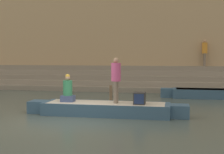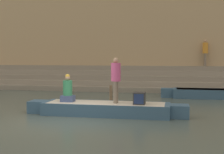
{
  "view_description": "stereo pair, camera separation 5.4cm",
  "coord_description": "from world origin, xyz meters",
  "px_view_note": "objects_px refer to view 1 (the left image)",
  "views": [
    {
      "loc": [
        3.5,
        -9.93,
        2.22
      ],
      "look_at": [
        1.04,
        2.74,
        1.37
      ],
      "focal_mm": 50.0,
      "sensor_mm": 36.0,
      "label": 1
    },
    {
      "loc": [
        3.55,
        -9.92,
        2.22
      ],
      "look_at": [
        1.04,
        2.74,
        1.37
      ],
      "focal_mm": 50.0,
      "sensor_mm": 36.0,
      "label": 2
    }
  ],
  "objects_px": {
    "tv_set": "(140,98)",
    "rowboat_main": "(106,108)",
    "person_standing": "(116,77)",
    "person_on_steps": "(205,51)",
    "person_rowing": "(68,91)",
    "moored_boat_shore": "(217,93)",
    "mooring_post": "(111,96)"
  },
  "relations": [
    {
      "from": "tv_set",
      "to": "rowboat_main",
      "type": "bearing_deg",
      "value": 170.49
    },
    {
      "from": "person_standing",
      "to": "person_on_steps",
      "type": "distance_m",
      "value": 11.1
    },
    {
      "from": "person_rowing",
      "to": "tv_set",
      "type": "height_order",
      "value": "person_rowing"
    },
    {
      "from": "person_standing",
      "to": "rowboat_main",
      "type": "bearing_deg",
      "value": -169.36
    },
    {
      "from": "person_on_steps",
      "to": "moored_boat_shore",
      "type": "bearing_deg",
      "value": -15.79
    },
    {
      "from": "rowboat_main",
      "to": "mooring_post",
      "type": "distance_m",
      "value": 1.98
    },
    {
      "from": "rowboat_main",
      "to": "tv_set",
      "type": "xyz_separation_m",
      "value": [
        1.29,
        -0.11,
        0.44
      ]
    },
    {
      "from": "person_rowing",
      "to": "mooring_post",
      "type": "height_order",
      "value": "person_rowing"
    },
    {
      "from": "person_rowing",
      "to": "tv_set",
      "type": "distance_m",
      "value": 2.82
    },
    {
      "from": "person_standing",
      "to": "person_rowing",
      "type": "height_order",
      "value": "person_standing"
    },
    {
      "from": "person_standing",
      "to": "moored_boat_shore",
      "type": "xyz_separation_m",
      "value": [
        4.44,
        5.72,
        -1.19
      ]
    },
    {
      "from": "person_rowing",
      "to": "tv_set",
      "type": "relative_size",
      "value": 2.18
    },
    {
      "from": "rowboat_main",
      "to": "person_standing",
      "type": "distance_m",
      "value": 1.26
    },
    {
      "from": "rowboat_main",
      "to": "tv_set",
      "type": "bearing_deg",
      "value": -7.16
    },
    {
      "from": "moored_boat_shore",
      "to": "person_on_steps",
      "type": "distance_m",
      "value": 5.08
    },
    {
      "from": "person_rowing",
      "to": "moored_boat_shore",
      "type": "xyz_separation_m",
      "value": [
        6.34,
        5.72,
        -0.63
      ]
    },
    {
      "from": "mooring_post",
      "to": "person_on_steps",
      "type": "xyz_separation_m",
      "value": [
        4.76,
        8.26,
        2.12
      ]
    },
    {
      "from": "person_standing",
      "to": "person_on_steps",
      "type": "xyz_separation_m",
      "value": [
        4.18,
        10.21,
        1.14
      ]
    },
    {
      "from": "rowboat_main",
      "to": "tv_set",
      "type": "relative_size",
      "value": 12.51
    },
    {
      "from": "tv_set",
      "to": "moored_boat_shore",
      "type": "xyz_separation_m",
      "value": [
        3.54,
        5.83,
        -0.43
      ]
    },
    {
      "from": "rowboat_main",
      "to": "person_rowing",
      "type": "relative_size",
      "value": 5.73
    },
    {
      "from": "tv_set",
      "to": "moored_boat_shore",
      "type": "distance_m",
      "value": 6.83
    },
    {
      "from": "person_standing",
      "to": "tv_set",
      "type": "xyz_separation_m",
      "value": [
        0.9,
        -0.11,
        -0.76
      ]
    },
    {
      "from": "person_rowing",
      "to": "tv_set",
      "type": "xyz_separation_m",
      "value": [
        2.81,
        -0.11,
        -0.2
      ]
    },
    {
      "from": "person_rowing",
      "to": "person_on_steps",
      "type": "height_order",
      "value": "person_on_steps"
    },
    {
      "from": "rowboat_main",
      "to": "moored_boat_shore",
      "type": "relative_size",
      "value": 1.03
    },
    {
      "from": "mooring_post",
      "to": "person_on_steps",
      "type": "height_order",
      "value": "person_on_steps"
    },
    {
      "from": "person_standing",
      "to": "person_rowing",
      "type": "relative_size",
      "value": 1.59
    },
    {
      "from": "mooring_post",
      "to": "tv_set",
      "type": "bearing_deg",
      "value": -54.24
    },
    {
      "from": "rowboat_main",
      "to": "person_on_steps",
      "type": "relative_size",
      "value": 3.46
    },
    {
      "from": "mooring_post",
      "to": "moored_boat_shore",
      "type": "bearing_deg",
      "value": 36.82
    },
    {
      "from": "person_rowing",
      "to": "mooring_post",
      "type": "bearing_deg",
      "value": 72.06
    }
  ]
}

